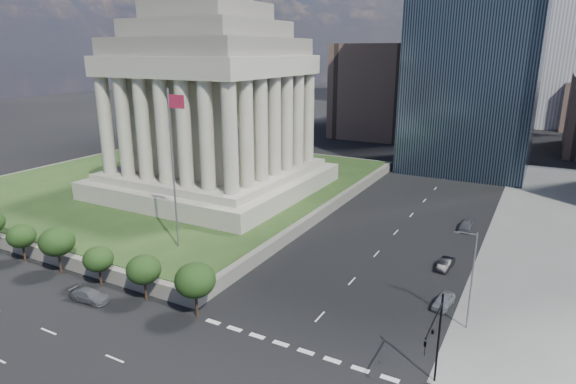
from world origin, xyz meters
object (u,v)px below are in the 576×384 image
Objects in this scene: street_lamp_north at (470,275)px; parked_sedan_far at (466,225)px; traffic_signal_ne at (435,336)px; flagpole at (174,161)px; parked_sedan_near at (444,301)px; suv_grey at (90,296)px; war_memorial at (211,79)px; parked_sedan_mid at (446,264)px.

street_lamp_north is 2.24× the size of parked_sedan_far.
traffic_signal_ne is 0.80× the size of street_lamp_north.
flagpole reaches higher than parked_sedan_near.
street_lamp_north is 2.52× the size of parked_sedan_near.
flagpole is 35.95m from street_lamp_north.
war_memorial is at bearing 11.37° from suv_grey.
traffic_signal_ne is (46.50, -34.30, -16.15)m from war_memorial.
parked_sedan_far is (-1.67, 25.05, 0.08)m from parked_sedan_near.
street_lamp_north is at bearing -42.91° from parked_sedan_near.
traffic_signal_ne is (34.33, -10.30, -7.86)m from flagpole.
suv_grey is at bearing -73.85° from war_memorial.
parked_sedan_far is (32.28, 42.19, 0.10)m from suv_grey.
war_memorial is 28.16m from flagpole.
parked_sedan_mid is (-3.50, 23.99, -4.60)m from traffic_signal_ne.
war_memorial is 47.98m from parked_sedan_far.
war_memorial reaches higher than street_lamp_north.
parked_sedan_far is (-3.50, 39.50, -4.49)m from traffic_signal_ne.
street_lamp_north reaches higher than parked_sedan_mid.
parked_sedan_mid is (32.28, 26.69, -0.02)m from suv_grey.
suv_grey is (-36.61, -14.00, -5.00)m from street_lamp_north.
flagpole is 36.69m from traffic_signal_ne.
parked_sedan_near reaches higher than parked_sedan_mid.
parked_sedan_mid is 0.88× the size of parked_sedan_far.
suv_grey is 53.13m from parked_sedan_far.
traffic_signal_ne is at bearing -36.42° from war_memorial.
war_memorial is at bearing 116.89° from flagpole.
flagpole is 5.11× the size of parked_sedan_mid.
suv_grey is at bearing -146.31° from parked_sedan_near.
war_memorial is at bearing -174.28° from parked_sedan_far.
parked_sedan_far is at bearing 95.06° from traffic_signal_ne.
war_memorial is at bearing 162.94° from parked_sedan_near.
suv_grey is 38.04m from parked_sedan_near.
flagpole is at bearing -137.73° from parked_sedan_far.
war_memorial is at bearing 154.08° from street_lamp_north.
parked_sedan_far is at bearing 6.89° from war_memorial.
traffic_signal_ne is 2.04× the size of parked_sedan_mid.
parked_sedan_far reaches higher than parked_sedan_near.
parked_sedan_near is at bearing -67.99° from suv_grey.
parked_sedan_near is at bearing -87.35° from parked_sedan_far.
flagpole reaches higher than street_lamp_north.
flagpole is 18.06m from suv_grey.
war_memorial reaches higher than parked_sedan_near.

